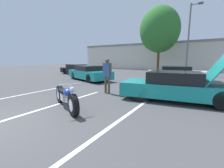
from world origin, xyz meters
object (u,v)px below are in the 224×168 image
tree_background (160,30)px  motorcycle (66,97)px  parked_car_mid_right_row (177,74)px  parked_car_mid_left_row (89,73)px  light_pole (189,37)px  parked_car_left_row (77,70)px  spectator_by_show_car (107,73)px  show_car_hood_open (178,86)px

tree_background → motorcycle: tree_background is taller
parked_car_mid_right_row → parked_car_mid_left_row: (-6.41, -2.96, -0.01)m
light_pole → parked_car_left_row: bearing=-151.5°
parked_car_mid_left_row → spectator_by_show_car: spectator_by_show_car is taller
tree_background → spectator_by_show_car: bearing=-85.3°
show_car_hood_open → parked_car_left_row: show_car_hood_open is taller
tree_background → show_car_hood_open: (4.42, -13.65, -4.91)m
motorcycle → spectator_by_show_car: (-0.06, 2.76, 0.66)m
parked_car_mid_right_row → light_pole: bearing=75.1°
light_pole → spectator_by_show_car: bearing=-101.5°
show_car_hood_open → parked_car_mid_right_row: show_car_hood_open is taller
tree_background → parked_car_mid_right_row: 9.83m
tree_background → parked_car_left_row: tree_background is taller
tree_background → spectator_by_show_car: tree_background is taller
tree_background → parked_car_left_row: 11.62m
motorcycle → spectator_by_show_car: 2.83m
light_pole → parked_car_mid_right_row: light_pole is taller
parked_car_mid_left_row → spectator_by_show_car: (4.02, -3.40, 0.48)m
light_pole → parked_car_mid_right_row: (-0.12, -5.99, -3.55)m
light_pole → parked_car_mid_right_row: 6.96m
parked_car_mid_right_row → parked_car_mid_left_row: 7.06m
light_pole → show_car_hood_open: size_ratio=1.57×
parked_car_mid_right_row → spectator_by_show_car: size_ratio=2.70×
light_pole → spectator_by_show_car: light_pole is taller
motorcycle → parked_car_left_row: bearing=159.2°
parked_car_left_row → parked_car_mid_left_row: parked_car_mid_left_row is taller
light_pole → tree_background: bearing=154.3°
light_pole → tree_background: 4.28m
show_car_hood_open → parked_car_left_row: (-11.63, 5.98, -0.03)m
tree_background → show_car_hood_open: size_ratio=1.76×
tree_background → parked_car_mid_right_row: size_ratio=1.76×
parked_car_mid_right_row → tree_background: bearing=100.7°
parked_car_left_row → parked_car_mid_left_row: (4.34, -3.05, 0.02)m
light_pole → tree_background: size_ratio=0.89×
motorcycle → parked_car_mid_right_row: size_ratio=0.46×
show_car_hood_open → spectator_by_show_car: size_ratio=2.70×
light_pole → parked_car_mid_left_row: size_ratio=1.61×
show_car_hood_open → light_pole: bearing=85.7°
tree_background → parked_car_mid_right_row: tree_background is taller
spectator_by_show_car → light_pole: bearing=78.5°
spectator_by_show_car → tree_background: bearing=94.7°
motorcycle → parked_car_mid_left_row: bearing=150.3°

